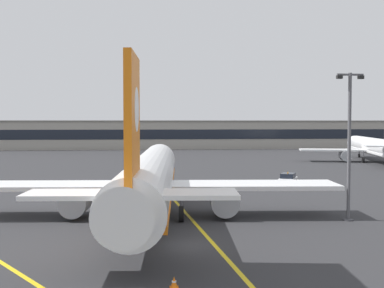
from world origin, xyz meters
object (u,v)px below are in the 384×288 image
at_px(airliner_background, 374,147).
at_px(service_car_third, 288,180).
at_px(safety_cone_by_tail, 174,282).
at_px(safety_cone_by_nose_gear, 150,189).
at_px(airliner_foreground, 150,178).
at_px(apron_lamp_post, 349,143).

relative_size(airliner_background, service_car_third, 8.11).
bearing_deg(safety_cone_by_tail, service_car_third, 65.63).
xyz_separation_m(safety_cone_by_nose_gear, safety_cone_by_tail, (0.52, -33.77, 0.00)).
bearing_deg(safety_cone_by_nose_gear, airliner_foreground, -91.11).
bearing_deg(service_car_third, safety_cone_by_tail, -114.37).
bearing_deg(safety_cone_by_nose_gear, safety_cone_by_tail, -89.12).
height_order(airliner_foreground, service_car_third, airliner_foreground).
xyz_separation_m(airliner_foreground, safety_cone_by_nose_gear, (0.30, 15.72, -3.11)).
xyz_separation_m(service_car_third, safety_cone_by_tail, (-16.75, -36.97, -0.51)).
xyz_separation_m(apron_lamp_post, service_car_third, (1.40, 21.73, -5.57)).
distance_m(safety_cone_by_nose_gear, safety_cone_by_tail, 33.78).
relative_size(apron_lamp_post, safety_cone_by_nose_gear, 21.96).
xyz_separation_m(airliner_foreground, airliner_background, (45.42, 53.43, -0.34)).
distance_m(airliner_background, service_car_third, 44.41).
bearing_deg(airliner_foreground, safety_cone_by_tail, -87.40).
distance_m(airliner_foreground, service_car_third, 25.94).
relative_size(safety_cone_by_nose_gear, safety_cone_by_tail, 1.00).
distance_m(service_car_third, safety_cone_by_tail, 40.58).
xyz_separation_m(apron_lamp_post, safety_cone_by_tail, (-15.35, -15.24, -6.08)).
bearing_deg(safety_cone_by_nose_gear, service_car_third, 10.47).
height_order(airliner_background, service_car_third, airliner_background).
height_order(airliner_background, apron_lamp_post, apron_lamp_post).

